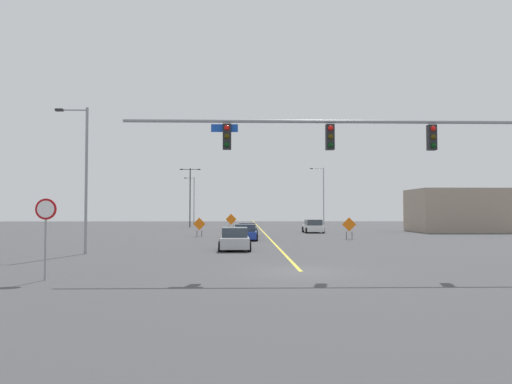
{
  "coord_description": "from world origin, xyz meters",
  "views": [
    {
      "loc": [
        -2.34,
        -19.93,
        2.46
      ],
      "look_at": [
        -1.08,
        29.56,
        4.39
      ],
      "focal_mm": 34.33,
      "sensor_mm": 36.0,
      "label": 1
    }
  ],
  "objects_px": {
    "stop_sign": "(46,223)",
    "street_lamp_near_right": "(323,194)",
    "construction_sign_left_lane": "(199,225)",
    "street_lamp_mid_right": "(193,199)",
    "car_blue_mid": "(246,233)",
    "car_black_passing": "(247,230)",
    "construction_sign_left_shoulder": "(231,220)",
    "street_lamp_far_right": "(190,193)",
    "street_lamp_mid_left": "(84,173)",
    "construction_sign_median_near": "(349,225)",
    "traffic_signal_assembly": "(381,146)",
    "car_silver_approaching": "(235,239)",
    "car_white_near": "(313,226)"
  },
  "relations": [
    {
      "from": "street_lamp_near_right",
      "to": "street_lamp_far_right",
      "type": "bearing_deg",
      "value": -161.18
    },
    {
      "from": "street_lamp_near_right",
      "to": "construction_sign_median_near",
      "type": "relative_size",
      "value": 5.1
    },
    {
      "from": "stop_sign",
      "to": "construction_sign_left_lane",
      "type": "relative_size",
      "value": 1.6
    },
    {
      "from": "street_lamp_mid_left",
      "to": "construction_sign_median_near",
      "type": "relative_size",
      "value": 4.44
    },
    {
      "from": "car_black_passing",
      "to": "car_blue_mid",
      "type": "height_order",
      "value": "car_blue_mid"
    },
    {
      "from": "construction_sign_median_near",
      "to": "car_blue_mid",
      "type": "height_order",
      "value": "construction_sign_median_near"
    },
    {
      "from": "traffic_signal_assembly",
      "to": "construction_sign_left_lane",
      "type": "distance_m",
      "value": 29.89
    },
    {
      "from": "street_lamp_mid_right",
      "to": "street_lamp_far_right",
      "type": "xyz_separation_m",
      "value": [
        1.04,
        -14.93,
        0.47
      ]
    },
    {
      "from": "street_lamp_near_right",
      "to": "car_silver_approaching",
      "type": "distance_m",
      "value": 52.44
    },
    {
      "from": "construction_sign_left_lane",
      "to": "car_silver_approaching",
      "type": "distance_m",
      "value": 17.0
    },
    {
      "from": "construction_sign_median_near",
      "to": "construction_sign_left_lane",
      "type": "height_order",
      "value": "construction_sign_median_near"
    },
    {
      "from": "stop_sign",
      "to": "street_lamp_near_right",
      "type": "distance_m",
      "value": 67.14
    },
    {
      "from": "street_lamp_near_right",
      "to": "construction_sign_median_near",
      "type": "bearing_deg",
      "value": -95.9
    },
    {
      "from": "stop_sign",
      "to": "construction_sign_left_shoulder",
      "type": "xyz_separation_m",
      "value": [
        5.49,
        45.03,
        -0.72
      ]
    },
    {
      "from": "street_lamp_mid_right",
      "to": "construction_sign_left_shoulder",
      "type": "height_order",
      "value": "street_lamp_mid_right"
    },
    {
      "from": "car_black_passing",
      "to": "car_blue_mid",
      "type": "xyz_separation_m",
      "value": [
        -0.15,
        -7.03,
        0.03
      ]
    },
    {
      "from": "car_silver_approaching",
      "to": "car_black_passing",
      "type": "bearing_deg",
      "value": 87.03
    },
    {
      "from": "construction_sign_left_shoulder",
      "to": "street_lamp_mid_left",
      "type": "bearing_deg",
      "value": -102.58
    },
    {
      "from": "construction_sign_median_near",
      "to": "car_black_passing",
      "type": "xyz_separation_m",
      "value": [
        -8.92,
        5.87,
        -0.59
      ]
    },
    {
      "from": "car_silver_approaching",
      "to": "car_white_near",
      "type": "xyz_separation_m",
      "value": [
        8.49,
        24.35,
        0.05
      ]
    },
    {
      "from": "traffic_signal_assembly",
      "to": "car_blue_mid",
      "type": "height_order",
      "value": "traffic_signal_assembly"
    },
    {
      "from": "street_lamp_far_right",
      "to": "car_white_near",
      "type": "distance_m",
      "value": 25.06
    },
    {
      "from": "car_blue_mid",
      "to": "car_black_passing",
      "type": "bearing_deg",
      "value": 88.76
    },
    {
      "from": "street_lamp_far_right",
      "to": "car_silver_approaching",
      "type": "xyz_separation_m",
      "value": [
        7.55,
        -43.07,
        -4.54
      ]
    },
    {
      "from": "traffic_signal_assembly",
      "to": "construction_sign_left_shoulder",
      "type": "height_order",
      "value": "traffic_signal_assembly"
    },
    {
      "from": "car_black_passing",
      "to": "construction_sign_left_lane",
      "type": "bearing_deg",
      "value": -171.2
    },
    {
      "from": "stop_sign",
      "to": "construction_sign_left_lane",
      "type": "height_order",
      "value": "stop_sign"
    },
    {
      "from": "street_lamp_mid_left",
      "to": "car_blue_mid",
      "type": "distance_m",
      "value": 16.58
    },
    {
      "from": "stop_sign",
      "to": "construction_sign_left_shoulder",
      "type": "relative_size",
      "value": 1.38
    },
    {
      "from": "street_lamp_mid_right",
      "to": "car_blue_mid",
      "type": "distance_m",
      "value": 48.81
    },
    {
      "from": "car_blue_mid",
      "to": "stop_sign",
      "type": "bearing_deg",
      "value": -106.97
    },
    {
      "from": "car_black_passing",
      "to": "street_lamp_mid_right",
      "type": "bearing_deg",
      "value": 103.11
    },
    {
      "from": "traffic_signal_assembly",
      "to": "street_lamp_mid_right",
      "type": "relative_size",
      "value": 1.97
    },
    {
      "from": "street_lamp_mid_left",
      "to": "construction_sign_median_near",
      "type": "distance_m",
      "value": 23.56
    },
    {
      "from": "construction_sign_left_shoulder",
      "to": "car_blue_mid",
      "type": "height_order",
      "value": "construction_sign_left_shoulder"
    },
    {
      "from": "street_lamp_near_right",
      "to": "traffic_signal_assembly",
      "type": "bearing_deg",
      "value": -97.03
    },
    {
      "from": "construction_sign_left_shoulder",
      "to": "street_lamp_far_right",
      "type": "bearing_deg",
      "value": 119.42
    },
    {
      "from": "construction_sign_left_lane",
      "to": "car_white_near",
      "type": "height_order",
      "value": "construction_sign_left_lane"
    },
    {
      "from": "street_lamp_mid_right",
      "to": "car_silver_approaching",
      "type": "xyz_separation_m",
      "value": [
        8.59,
        -58.0,
        -4.08
      ]
    },
    {
      "from": "street_lamp_far_right",
      "to": "car_white_near",
      "type": "relative_size",
      "value": 2.08
    },
    {
      "from": "stop_sign",
      "to": "street_lamp_mid_right",
      "type": "height_order",
      "value": "street_lamp_mid_right"
    },
    {
      "from": "street_lamp_far_right",
      "to": "car_white_near",
      "type": "height_order",
      "value": "street_lamp_far_right"
    },
    {
      "from": "traffic_signal_assembly",
      "to": "car_white_near",
      "type": "xyz_separation_m",
      "value": [
        2.25,
        35.66,
        -4.46
      ]
    },
    {
      "from": "traffic_signal_assembly",
      "to": "car_silver_approaching",
      "type": "height_order",
      "value": "traffic_signal_assembly"
    },
    {
      "from": "street_lamp_mid_right",
      "to": "construction_sign_left_shoulder",
      "type": "xyz_separation_m",
      "value": [
        7.56,
        -26.5,
        -3.42
      ]
    },
    {
      "from": "street_lamp_near_right",
      "to": "car_blue_mid",
      "type": "height_order",
      "value": "street_lamp_near_right"
    },
    {
      "from": "construction_sign_median_near",
      "to": "car_white_near",
      "type": "bearing_deg",
      "value": 95.86
    },
    {
      "from": "traffic_signal_assembly",
      "to": "street_lamp_far_right",
      "type": "xyz_separation_m",
      "value": [
        -13.79,
        54.37,
        0.04
      ]
    },
    {
      "from": "street_lamp_mid_right",
      "to": "construction_sign_left_lane",
      "type": "bearing_deg",
      "value": -83.32
    },
    {
      "from": "street_lamp_mid_left",
      "to": "car_blue_mid",
      "type": "height_order",
      "value": "street_lamp_mid_left"
    }
  ]
}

